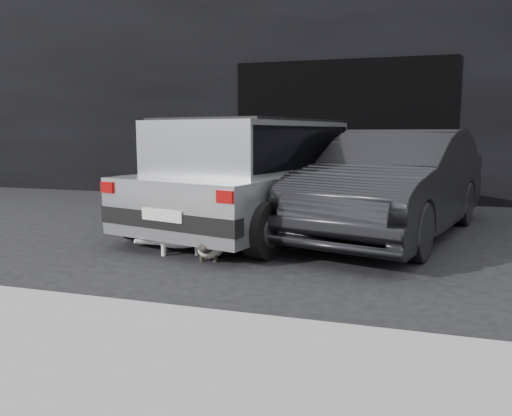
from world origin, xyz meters
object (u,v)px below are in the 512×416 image
(cat_white, at_px, (184,235))
(silver_hatchback, at_px, (257,170))
(cat_siamese, at_px, (211,247))
(second_car, at_px, (395,183))

(cat_white, bearing_deg, silver_hatchback, 142.56)
(cat_siamese, xyz_separation_m, cat_white, (-0.36, 0.13, 0.07))
(silver_hatchback, distance_m, second_car, 1.76)
(silver_hatchback, xyz_separation_m, cat_white, (-0.36, -1.49, -0.59))
(silver_hatchback, bearing_deg, cat_white, -89.44)
(second_car, bearing_deg, cat_siamese, -119.39)
(second_car, height_order, cat_white, second_car)
(silver_hatchback, distance_m, cat_siamese, 1.76)
(cat_white, bearing_deg, second_car, 103.92)
(second_car, height_order, cat_siamese, second_car)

